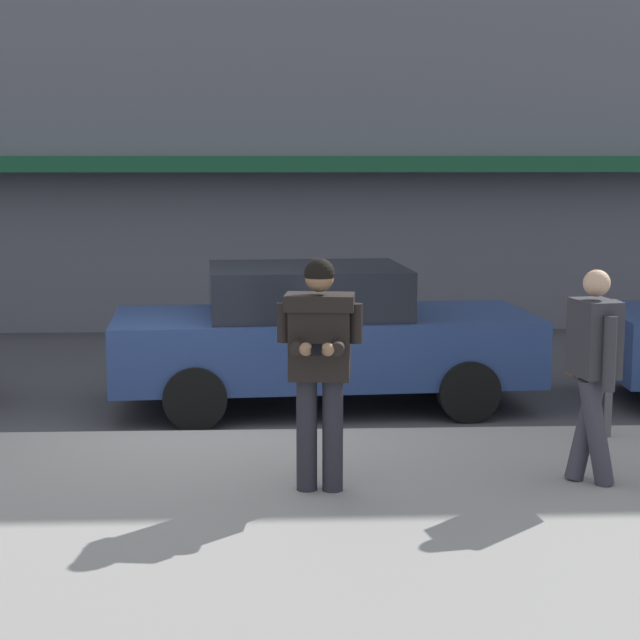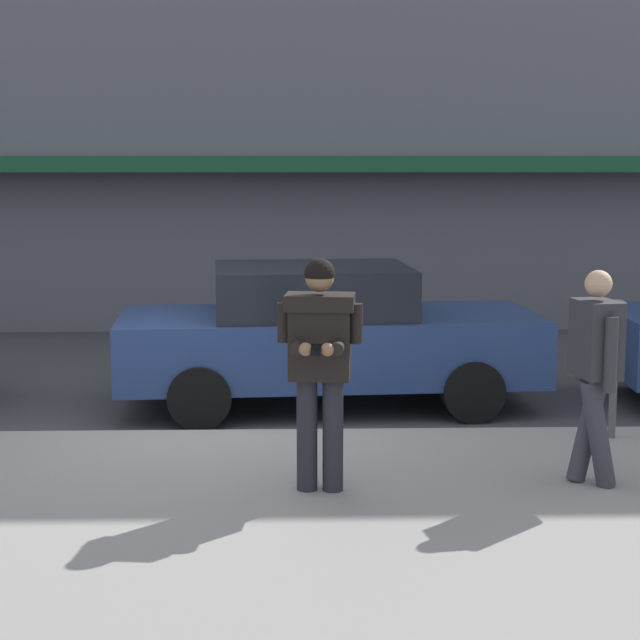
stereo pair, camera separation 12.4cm
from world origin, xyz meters
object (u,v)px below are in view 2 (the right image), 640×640
object	(u,v)px
pedestrian_with_bag	(594,363)
parking_meter	(615,349)
man_texting_on_phone	(320,349)
parked_sedan_mid	(325,335)

from	to	relation	value
pedestrian_with_bag	parking_meter	world-z (taller)	pedestrian_with_bag
pedestrian_with_bag	parking_meter	distance (m)	1.49
man_texting_on_phone	pedestrian_with_bag	bearing A→B (deg)	3.55
parking_meter	pedestrian_with_bag	bearing A→B (deg)	-113.16
man_texting_on_phone	pedestrian_with_bag	distance (m)	2.15
parking_meter	parked_sedan_mid	bearing A→B (deg)	142.95
parked_sedan_mid	parking_meter	bearing A→B (deg)	-37.05
parked_sedan_mid	parking_meter	xyz separation A→B (m)	(2.57, -1.94, 0.18)
pedestrian_with_bag	parking_meter	xyz separation A→B (m)	(0.58, 1.37, -0.14)
parked_sedan_mid	parking_meter	distance (m)	3.22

